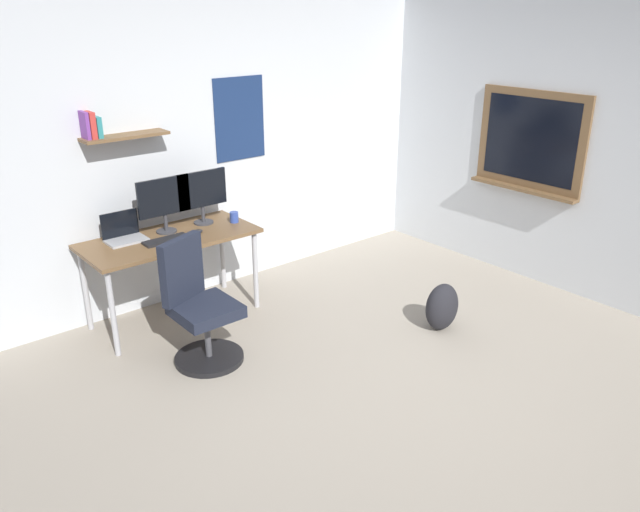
{
  "coord_description": "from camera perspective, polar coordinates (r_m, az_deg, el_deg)",
  "views": [
    {
      "loc": [
        -2.82,
        -2.45,
        2.52
      ],
      "look_at": [
        -0.17,
        0.71,
        0.85
      ],
      "focal_mm": 35.17,
      "sensor_mm": 36.0,
      "label": 1
    }
  ],
  "objects": [
    {
      "name": "office_chair",
      "position": [
        4.74,
        -10.94,
        -4.87
      ],
      "size": [
        0.53,
        0.55,
        0.95
      ],
      "color": "black",
      "rests_on": "ground"
    },
    {
      "name": "monitor_secondary",
      "position": [
        5.46,
        -10.68,
        5.62
      ],
      "size": [
        0.46,
        0.17,
        0.46
      ],
      "color": "#38383D",
      "rests_on": "desk"
    },
    {
      "name": "desk",
      "position": [
        5.31,
        -13.47,
        0.99
      ],
      "size": [
        1.41,
        0.67,
        0.74
      ],
      "color": "brown",
      "rests_on": "ground"
    },
    {
      "name": "laptop",
      "position": [
        5.28,
        -17.43,
        1.94
      ],
      "size": [
        0.31,
        0.21,
        0.23
      ],
      "color": "#ADAFB5",
      "rests_on": "desk"
    },
    {
      "name": "ground_plane",
      "position": [
        4.5,
        7.67,
        -12.2
      ],
      "size": [
        5.2,
        5.2,
        0.0
      ],
      "primitive_type": "plane",
      "color": "#9E9384",
      "rests_on": "ground"
    },
    {
      "name": "wall_right",
      "position": [
        5.95,
        24.58,
        8.21
      ],
      "size": [
        0.22,
        5.0,
        2.6
      ],
      "color": "silver",
      "rests_on": "ground"
    },
    {
      "name": "monitor_primary",
      "position": [
        5.31,
        -14.0,
        4.87
      ],
      "size": [
        0.46,
        0.17,
        0.46
      ],
      "color": "#38383D",
      "rests_on": "desk"
    },
    {
      "name": "coffee_mug",
      "position": [
        5.51,
        -7.82,
        3.52
      ],
      "size": [
        0.08,
        0.08,
        0.09
      ],
      "primitive_type": "cylinder",
      "color": "#334CA5",
      "rests_on": "desk"
    },
    {
      "name": "wall_back",
      "position": [
        5.78,
        -9.97,
        9.53
      ],
      "size": [
        5.0,
        0.3,
        2.6
      ],
      "color": "silver",
      "rests_on": "ground"
    },
    {
      "name": "keyboard",
      "position": [
        5.18,
        -13.82,
        1.42
      ],
      "size": [
        0.37,
        0.13,
        0.02
      ],
      "primitive_type": "cube",
      "color": "black",
      "rests_on": "desk"
    },
    {
      "name": "backpack",
      "position": [
        5.26,
        11.04,
        -4.57
      ],
      "size": [
        0.32,
        0.22,
        0.4
      ],
      "primitive_type": "ellipsoid",
      "color": "#232328",
      "rests_on": "ground"
    },
    {
      "name": "computer_mouse",
      "position": [
        5.3,
        -11.14,
        2.19
      ],
      "size": [
        0.1,
        0.06,
        0.03
      ],
      "primitive_type": "ellipsoid",
      "color": "#262628",
      "rests_on": "desk"
    }
  ]
}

